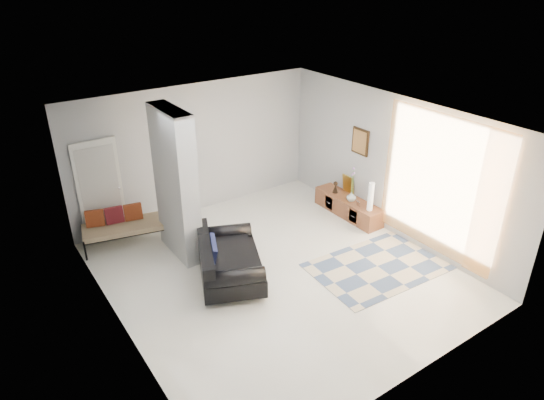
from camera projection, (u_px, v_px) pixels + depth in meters
floor at (277, 272)px, 8.67m from camera, size 6.00×6.00×0.00m
ceiling at (278, 121)px, 7.42m from camera, size 6.00×6.00×0.00m
wall_back at (196, 150)px, 10.26m from camera, size 6.00×0.00×6.00m
wall_front at (421, 294)px, 5.83m from camera, size 6.00×0.00×6.00m
wall_left at (114, 253)px, 6.65m from camera, size 0.00×6.00×6.00m
wall_right at (393, 166)px, 9.44m from camera, size 0.00×6.00×6.00m
partition_column at (176, 185)px, 8.67m from camera, size 0.35×1.20×2.80m
hallway_door at (100, 191)px, 9.33m from camera, size 0.85×0.06×2.04m
curtain at (439, 185)px, 8.53m from camera, size 0.00×2.55×2.55m
wall_art at (360, 142)px, 9.98m from camera, size 0.04×0.45×0.55m
media_console at (348, 206)px, 10.52m from camera, size 0.45×1.73×0.80m
loveseat at (226, 260)px, 8.37m from camera, size 1.60×1.98×0.76m
daybed at (122, 225)px, 9.34m from camera, size 1.63×0.96×0.77m
area_rug at (377, 266)px, 8.81m from camera, size 2.47×1.72×0.01m
cylinder_lamp at (371, 197)px, 9.81m from camera, size 0.11×0.11×0.61m
bronze_figurine at (335, 187)px, 10.64m from camera, size 0.15×0.15×0.26m
vase at (351, 197)px, 10.27m from camera, size 0.22×0.22×0.21m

